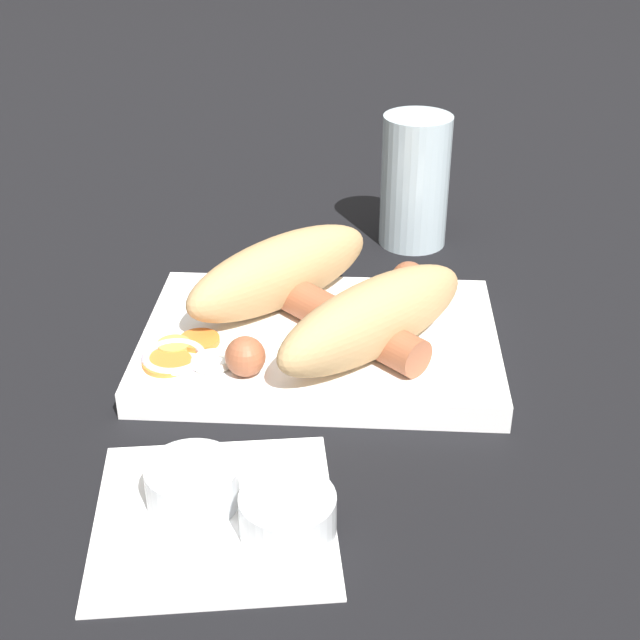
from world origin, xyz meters
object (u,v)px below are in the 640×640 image
(sausage, at_px, (333,315))
(condiment_cup_near, at_px, (193,487))
(drink_glass, at_px, (415,181))
(condiment_cup_far, at_px, (288,518))
(food_tray, at_px, (320,343))
(bread_roll, at_px, (325,294))

(sausage, xyz_separation_m, condiment_cup_near, (-0.07, -0.17, -0.02))
(sausage, height_order, drink_glass, drink_glass)
(sausage, distance_m, drink_glass, 0.22)
(condiment_cup_far, height_order, drink_glass, drink_glass)
(sausage, height_order, condiment_cup_far, sausage)
(food_tray, xyz_separation_m, sausage, (0.01, 0.00, 0.02))
(condiment_cup_far, bearing_deg, bread_roll, 87.17)
(sausage, bearing_deg, condiment_cup_far, -94.84)
(condiment_cup_near, relative_size, condiment_cup_far, 1.00)
(sausage, relative_size, drink_glass, 1.23)
(bread_roll, bearing_deg, drink_glass, 70.10)
(bread_roll, distance_m, sausage, 0.02)
(bread_roll, xyz_separation_m, sausage, (0.01, -0.01, -0.01))
(sausage, distance_m, condiment_cup_far, 0.20)
(food_tray, relative_size, drink_glass, 2.15)
(condiment_cup_far, bearing_deg, condiment_cup_near, 159.07)
(bread_roll, xyz_separation_m, condiment_cup_far, (-0.01, -0.20, -0.04))
(drink_glass, bearing_deg, sausage, -107.70)
(bread_roll, height_order, drink_glass, drink_glass)
(condiment_cup_near, relative_size, drink_glass, 0.45)
(food_tray, xyz_separation_m, drink_glass, (0.08, 0.21, 0.05))
(bread_roll, height_order, condiment_cup_near, bread_roll)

